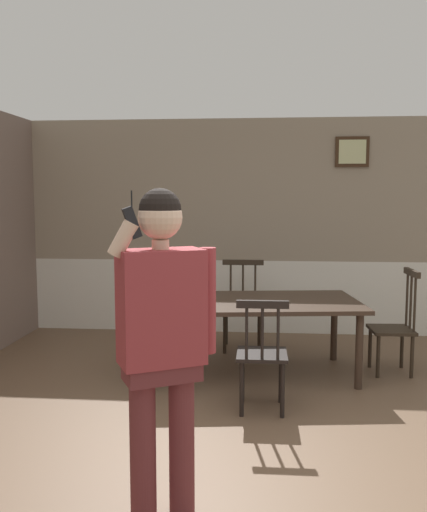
# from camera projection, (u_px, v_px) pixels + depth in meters

# --- Properties ---
(ground_plane) EXTENTS (7.68, 7.68, 0.00)m
(ground_plane) POSITION_uv_depth(u_px,v_px,m) (238.00, 458.00, 3.69)
(ground_plane) COLOR brown
(room_back_partition) EXTENTS (5.71, 0.17, 2.69)m
(room_back_partition) POSITION_uv_depth(u_px,v_px,m) (250.00, 231.00, 7.01)
(room_back_partition) COLOR gray
(room_back_partition) RESTS_ON ground_plane
(dining_table) EXTENTS (2.19, 1.34, 0.74)m
(dining_table) POSITION_uv_depth(u_px,v_px,m) (251.00, 307.00, 5.35)
(dining_table) COLOR #38281E
(dining_table) RESTS_ON ground_plane
(chair_near_window) EXTENTS (0.42, 0.42, 1.03)m
(chair_near_window) POSITION_uv_depth(u_px,v_px,m) (395.00, 326.00, 5.42)
(chair_near_window) COLOR #2D2319
(chair_near_window) RESTS_ON ground_plane
(chair_by_doorway) EXTENTS (0.41, 0.41, 0.94)m
(chair_by_doorway) POSITION_uv_depth(u_px,v_px,m) (262.00, 355.00, 4.45)
(chair_by_doorway) COLOR black
(chair_by_doorway) RESTS_ON ground_plane
(chair_at_table_head) EXTENTS (0.48, 0.48, 1.00)m
(chair_at_table_head) POSITION_uv_depth(u_px,v_px,m) (242.00, 307.00, 6.30)
(chair_at_table_head) COLOR #2D2319
(chair_at_table_head) RESTS_ON ground_plane
(person_figure) EXTENTS (0.53, 0.41, 1.78)m
(person_figure) POSITION_uv_depth(u_px,v_px,m) (163.00, 328.00, 2.91)
(person_figure) COLOR brown
(person_figure) RESTS_ON ground_plane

